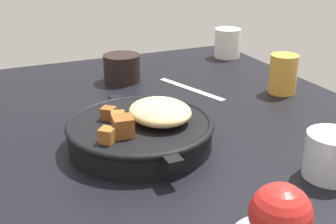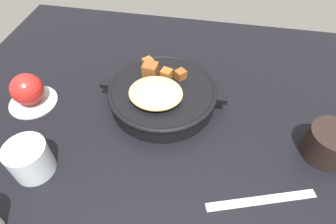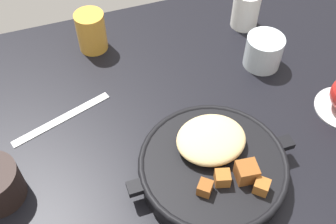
% 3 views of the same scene
% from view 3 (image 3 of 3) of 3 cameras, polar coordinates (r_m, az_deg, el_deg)
% --- Properties ---
extents(ground_plane, '(1.10, 0.89, 0.02)m').
position_cam_3_polar(ground_plane, '(0.76, 2.28, -6.30)').
color(ground_plane, black).
extents(cast_iron_skillet, '(0.29, 0.25, 0.08)m').
position_cam_3_polar(cast_iron_skillet, '(0.71, 6.17, -7.26)').
color(cast_iron_skillet, black).
rests_on(cast_iron_skillet, ground_plane).
extents(butter_knife, '(0.20, 0.08, 0.00)m').
position_cam_3_polar(butter_knife, '(0.82, -14.32, -0.87)').
color(butter_knife, silver).
rests_on(butter_knife, ground_plane).
extents(white_creamer_pitcher, '(0.06, 0.06, 0.09)m').
position_cam_3_polar(white_creamer_pitcher, '(0.99, 10.62, 13.67)').
color(white_creamer_pitcher, white).
rests_on(white_creamer_pitcher, ground_plane).
extents(juice_glass_amber, '(0.06, 0.06, 0.09)m').
position_cam_3_polar(juice_glass_amber, '(0.93, -10.47, 10.81)').
color(juice_glass_amber, gold).
rests_on(juice_glass_amber, ground_plane).
extents(water_glass_short, '(0.08, 0.08, 0.07)m').
position_cam_3_polar(water_glass_short, '(0.90, 12.97, 8.10)').
color(water_glass_short, silver).
rests_on(water_glass_short, ground_plane).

